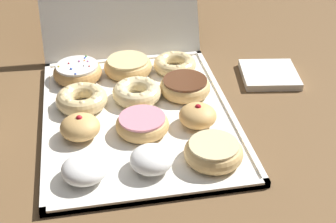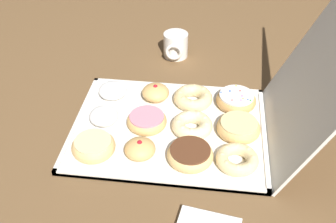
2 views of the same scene
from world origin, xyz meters
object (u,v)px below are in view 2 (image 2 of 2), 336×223
(powdered_filled_donut_1, at_px, (103,117))
(coffee_mug, at_px, (176,45))
(powdered_filled_donut_0, at_px, (113,91))
(donut_box, at_px, (169,129))
(glazed_ring_donut_2, at_px, (93,146))
(cruller_donut_11, at_px, (237,159))
(cruller_donut_6, at_px, (193,98))
(chocolate_frosted_donut_8, at_px, (190,154))
(jelly_filled_donut_3, at_px, (156,92))
(pink_frosted_donut_4, at_px, (147,121))
(jelly_filled_donut_5, at_px, (140,149))
(cruller_donut_7, at_px, (192,125))
(glazed_ring_donut_10, at_px, (239,128))
(sprinkle_donut_9, at_px, (236,100))

(powdered_filled_donut_1, bearing_deg, coffee_mug, 158.41)
(powdered_filled_donut_0, bearing_deg, donut_box, 56.58)
(glazed_ring_donut_2, bearing_deg, cruller_donut_11, 90.27)
(cruller_donut_6, height_order, chocolate_frosted_donut_8, cruller_donut_6)
(jelly_filled_donut_3, relative_size, cruller_donut_6, 0.71)
(donut_box, relative_size, coffee_mug, 5.10)
(glazed_ring_donut_2, distance_m, cruller_donut_11, 0.37)
(cruller_donut_11, bearing_deg, pink_frosted_donut_4, -114.78)
(jelly_filled_donut_5, height_order, coffee_mug, coffee_mug)
(glazed_ring_donut_2, height_order, cruller_donut_7, glazed_ring_donut_2)
(powdered_filled_donut_0, height_order, jelly_filled_donut_5, jelly_filled_donut_5)
(cruller_donut_6, bearing_deg, cruller_donut_11, 28.37)
(powdered_filled_donut_1, xyz_separation_m, glazed_ring_donut_10, (-0.00, 0.38, -0.00))
(powdered_filled_donut_0, height_order, glazed_ring_donut_10, powdered_filled_donut_0)
(jelly_filled_donut_3, distance_m, coffee_mug, 0.28)
(jelly_filled_donut_3, height_order, chocolate_frosted_donut_8, jelly_filled_donut_3)
(cruller_donut_6, distance_m, chocolate_frosted_donut_8, 0.24)
(chocolate_frosted_donut_8, height_order, coffee_mug, coffee_mug)
(coffee_mug, bearing_deg, pink_frosted_donut_4, -5.24)
(powdered_filled_donut_1, height_order, cruller_donut_6, powdered_filled_donut_1)
(glazed_ring_donut_2, xyz_separation_m, cruller_donut_11, (-0.00, 0.37, -0.00))
(cruller_donut_11, bearing_deg, glazed_ring_donut_2, -89.73)
(chocolate_frosted_donut_8, xyz_separation_m, sprinkle_donut_9, (-0.25, 0.12, 0.00))
(cruller_donut_7, bearing_deg, jelly_filled_donut_3, -137.59)
(pink_frosted_donut_4, height_order, coffee_mug, coffee_mug)
(pink_frosted_donut_4, distance_m, coffee_mug, 0.41)
(jelly_filled_donut_3, distance_m, pink_frosted_donut_4, 0.13)
(powdered_filled_donut_1, bearing_deg, donut_box, 91.41)
(jelly_filled_donut_5, bearing_deg, glazed_ring_donut_10, 114.51)
(cruller_donut_11, bearing_deg, coffee_mug, -157.70)
(chocolate_frosted_donut_8, bearing_deg, coffee_mug, -169.73)
(cruller_donut_7, relative_size, glazed_ring_donut_10, 0.94)
(powdered_filled_donut_0, height_order, pink_frosted_donut_4, powdered_filled_donut_0)
(sprinkle_donut_9, height_order, cruller_donut_11, sprinkle_donut_9)
(donut_box, relative_size, glazed_ring_donut_10, 4.46)
(jelly_filled_donut_5, height_order, cruller_donut_6, jelly_filled_donut_5)
(glazed_ring_donut_10, height_order, cruller_donut_11, glazed_ring_donut_10)
(coffee_mug, bearing_deg, donut_box, 3.71)
(glazed_ring_donut_2, height_order, jelly_filled_donut_3, jelly_filled_donut_3)
(glazed_ring_donut_2, xyz_separation_m, cruller_donut_6, (-0.24, 0.24, -0.00))
(cruller_donut_6, xyz_separation_m, sprinkle_donut_9, (-0.00, 0.13, 0.00))
(glazed_ring_donut_2, height_order, cruller_donut_11, glazed_ring_donut_2)
(cruller_donut_7, height_order, cruller_donut_11, cruller_donut_7)
(chocolate_frosted_donut_8, relative_size, coffee_mug, 1.13)
(cruller_donut_6, xyz_separation_m, glazed_ring_donut_10, (0.13, 0.14, 0.00))
(donut_box, height_order, glazed_ring_donut_10, glazed_ring_donut_10)
(cruller_donut_7, bearing_deg, coffee_mug, -167.43)
(jelly_filled_donut_3, bearing_deg, jelly_filled_donut_5, -0.91)
(powdered_filled_donut_1, bearing_deg, glazed_ring_donut_10, 90.14)
(powdered_filled_donut_0, xyz_separation_m, powdered_filled_donut_1, (0.13, 0.00, 0.00))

